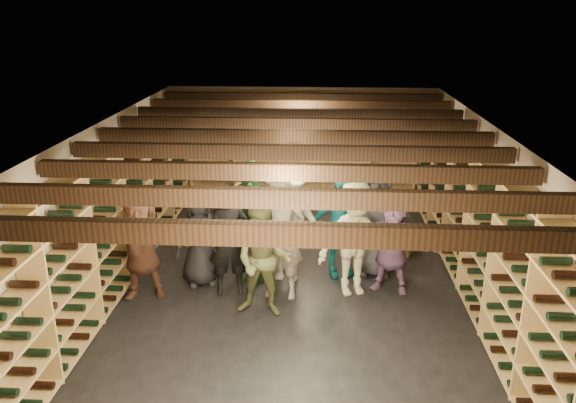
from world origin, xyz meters
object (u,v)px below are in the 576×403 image
(person_7, at_px, (281,237))
(crate_stack_right, at_px, (279,230))
(person_10, at_px, (250,220))
(person_0, at_px, (199,237))
(person_4, at_px, (340,226))
(crate_stack_left, at_px, (248,207))
(person_2, at_px, (264,261))
(person_9, at_px, (287,222))
(person_1, at_px, (229,241))
(person_3, at_px, (355,240))
(crate_loose, at_px, (397,247))
(person_5, at_px, (141,246))
(person_11, at_px, (392,242))
(person_12, at_px, (376,221))

(person_7, bearing_deg, crate_stack_right, 100.90)
(person_7, height_order, person_10, person_10)
(person_0, bearing_deg, person_4, -5.65)
(crate_stack_left, distance_m, person_2, 3.15)
(person_4, height_order, person_9, person_9)
(person_1, bearing_deg, person_3, -11.40)
(person_1, xyz_separation_m, person_4, (1.58, 0.69, -0.00))
(crate_loose, xyz_separation_m, person_10, (-2.37, -1.09, 0.85))
(crate_loose, height_order, person_0, person_0)
(crate_loose, distance_m, person_3, 1.89)
(crate_stack_right, bearing_deg, person_4, -42.08)
(crate_stack_right, bearing_deg, person_10, -108.01)
(crate_stack_left, height_order, person_2, person_2)
(person_0, relative_size, person_5, 0.96)
(crate_loose, bearing_deg, person_9, -148.95)
(person_2, relative_size, person_11, 1.04)
(person_10, bearing_deg, crate_loose, 22.62)
(person_9, bearing_deg, person_1, -141.60)
(person_3, xyz_separation_m, person_4, (-0.18, 0.62, -0.03))
(person_2, bearing_deg, person_12, 47.57)
(crate_stack_right, distance_m, person_7, 1.74)
(person_1, bearing_deg, crate_stack_left, 77.67)
(person_2, height_order, person_11, person_2)
(crate_stack_left, distance_m, person_12, 2.84)
(crate_stack_right, relative_size, person_4, 0.42)
(person_4, height_order, person_12, person_12)
(person_5, bearing_deg, person_3, -5.40)
(person_3, height_order, person_4, person_3)
(crate_stack_left, height_order, person_11, person_11)
(person_9, relative_size, person_11, 1.22)
(person_0, xyz_separation_m, person_1, (0.49, -0.26, 0.06))
(person_4, height_order, person_10, person_10)
(person_10, bearing_deg, person_1, -117.27)
(person_0, relative_size, person_7, 0.82)
(crate_stack_right, relative_size, person_10, 0.36)
(person_2, bearing_deg, person_10, 114.06)
(person_7, relative_size, person_12, 1.04)
(crate_stack_left, xyz_separation_m, person_7, (0.80, -2.55, 0.48))
(crate_stack_right, distance_m, person_0, 1.76)
(person_5, distance_m, person_11, 3.56)
(crate_stack_right, height_order, person_5, person_5)
(person_5, height_order, person_10, person_10)
(person_2, bearing_deg, person_0, 148.94)
(person_3, height_order, person_9, person_9)
(crate_stack_left, distance_m, person_5, 2.92)
(crate_loose, distance_m, person_2, 3.07)
(crate_stack_right, distance_m, person_5, 2.55)
(crate_stack_left, xyz_separation_m, person_11, (2.37, -2.28, 0.32))
(person_7, xyz_separation_m, person_11, (1.58, 0.27, -0.16))
(person_9, bearing_deg, crate_stack_left, 119.05)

